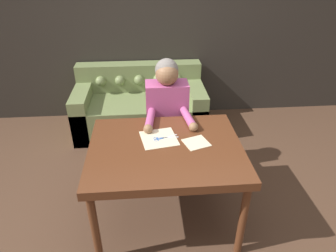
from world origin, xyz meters
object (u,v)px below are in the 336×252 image
Objects in this scene: dining_table at (166,154)px; person at (167,119)px; scissors at (161,138)px; couch at (140,107)px.

person reaches higher than dining_table.
scissors is at bearing 103.47° from dining_table.
dining_table is 0.96× the size of person.
dining_table is at bearing -95.36° from person.
couch reaches higher than scissors.
dining_table is at bearing -82.26° from couch.
couch is 1.31× the size of person.
scissors is at bearing -99.40° from person.
person is at bearing 84.64° from dining_table.
couch is (-0.22, 1.62, -0.39)m from dining_table.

